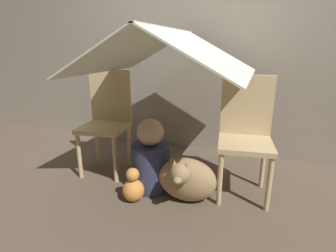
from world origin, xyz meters
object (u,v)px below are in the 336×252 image
Objects in this scene: chair_left at (107,118)px; dog at (186,179)px; chair_right at (245,132)px; person_front at (151,160)px.

chair_left is 0.93m from dog.
person_front is at bearing -170.65° from chair_right.
person_front is 1.32× the size of dog.
person_front is at bearing -29.24° from chair_left.
chair_right is at bearing -7.40° from chair_left.
chair_right is 0.76m from person_front.
chair_left is 2.05× the size of dog.
chair_left reaches higher than dog.
chair_right is at bearing 16.71° from person_front.
person_front is (-0.69, -0.21, -0.25)m from chair_right.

